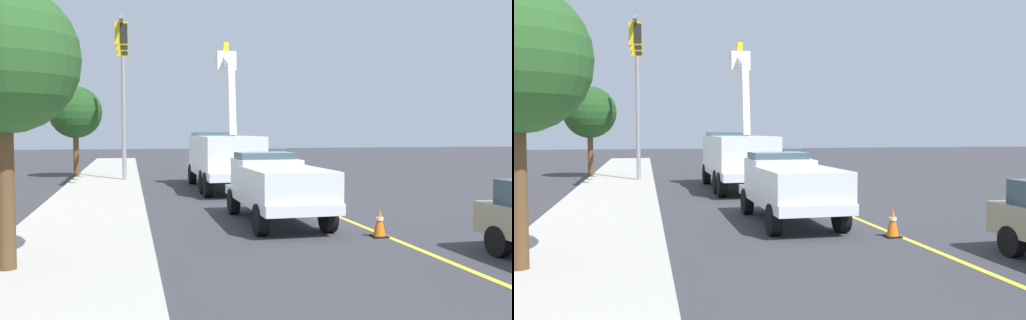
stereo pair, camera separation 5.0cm
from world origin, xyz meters
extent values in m
plane|color=#38383D|center=(0.00, 0.00, 0.00)|extent=(120.00, 120.00, 0.00)
cube|color=#B2ADA3|center=(-0.21, 7.79, 0.06)|extent=(60.08, 5.22, 0.12)
cube|color=yellow|center=(0.00, 0.00, 0.00)|extent=(49.99, 1.51, 0.01)
cube|color=white|center=(1.37, 2.27, 0.90)|extent=(8.26, 2.72, 0.36)
cube|color=white|center=(3.99, 2.34, 1.67)|extent=(2.69, 2.42, 1.60)
cube|color=#384C56|center=(4.19, 2.35, 2.37)|extent=(1.86, 2.15, 0.64)
cube|color=white|center=(0.38, 2.25, 1.62)|extent=(5.31, 2.64, 1.80)
cube|color=white|center=(-0.77, 2.19, 4.05)|extent=(0.94, 0.33, 3.02)
cube|color=white|center=(0.73, 2.12, 5.87)|extent=(2.43, 0.40, 0.95)
cube|color=white|center=(1.90, 2.06, 6.06)|extent=(0.90, 0.90, 0.90)
cube|color=yellow|center=(1.90, 2.06, 6.66)|extent=(0.36, 0.24, 0.60)
cylinder|color=black|center=(4.20, 3.48, 0.52)|extent=(1.05, 0.37, 1.04)
cylinder|color=black|center=(4.26, 1.23, 0.52)|extent=(1.05, 0.37, 1.04)
cylinder|color=black|center=(-0.14, 3.36, 0.52)|extent=(1.05, 0.37, 1.04)
cylinder|color=black|center=(-0.08, 1.11, 0.52)|extent=(1.05, 0.37, 1.04)
cylinder|color=black|center=(-1.45, 3.32, 0.52)|extent=(1.05, 0.37, 1.04)
cylinder|color=black|center=(-1.39, 1.07, 0.52)|extent=(1.05, 0.37, 1.04)
cube|color=white|center=(-7.86, 2.02, 0.75)|extent=(5.65, 2.25, 0.30)
cube|color=white|center=(-6.63, 2.06, 1.30)|extent=(2.07, 1.99, 1.10)
cube|color=#384C56|center=(-6.43, 2.06, 1.78)|extent=(1.39, 1.80, 0.56)
cube|color=white|center=(-8.87, 2.00, 1.15)|extent=(3.42, 2.19, 1.10)
cylinder|color=black|center=(-6.04, 3.02, 0.42)|extent=(0.85, 0.32, 0.84)
cylinder|color=black|center=(-5.98, 1.13, 0.42)|extent=(0.85, 0.32, 0.84)
cylinder|color=black|center=(-9.73, 2.92, 0.42)|extent=(0.85, 0.32, 0.84)
cylinder|color=black|center=(-9.68, 1.03, 0.42)|extent=(0.85, 0.32, 0.84)
cube|color=silver|center=(9.14, -1.93, 0.79)|extent=(4.85, 2.03, 0.70)
cube|color=#384C56|center=(9.29, -1.93, 1.39)|extent=(3.50, 1.76, 0.60)
cylinder|color=black|center=(7.53, -2.83, 0.34)|extent=(0.69, 0.26, 0.68)
cylinder|color=black|center=(7.49, -1.12, 0.34)|extent=(0.69, 0.26, 0.68)
cylinder|color=black|center=(10.80, -2.74, 0.34)|extent=(0.69, 0.26, 0.68)
cylinder|color=black|center=(10.75, -1.03, 0.34)|extent=(0.69, 0.26, 0.68)
cylinder|color=black|center=(-13.08, -1.68, 0.34)|extent=(0.69, 0.26, 0.68)
cube|color=black|center=(-10.56, -0.06, 0.02)|extent=(0.40, 0.40, 0.04)
cone|color=orange|center=(-10.56, -0.06, 0.41)|extent=(0.32, 0.32, 0.73)
cylinder|color=white|center=(-10.56, -0.06, 0.48)|extent=(0.20, 0.20, 0.08)
cube|color=black|center=(5.80, 0.53, 0.02)|extent=(0.40, 0.40, 0.04)
cone|color=orange|center=(5.80, 0.53, 0.41)|extent=(0.32, 0.32, 0.73)
cylinder|color=white|center=(5.80, 0.53, 0.48)|extent=(0.20, 0.20, 0.08)
cylinder|color=gray|center=(6.21, 6.96, 4.28)|extent=(0.22, 0.22, 8.56)
cube|color=gray|center=(3.03, 6.88, 7.56)|extent=(6.35, 0.33, 0.16)
cube|color=gold|center=(4.39, 6.92, 7.01)|extent=(0.14, 0.56, 1.00)
cube|color=black|center=(4.40, 6.82, 7.01)|extent=(0.21, 0.33, 0.84)
cube|color=gold|center=(2.58, 6.87, 7.01)|extent=(0.14, 0.56, 1.00)
cube|color=black|center=(2.58, 6.77, 7.01)|extent=(0.21, 0.33, 0.84)
cube|color=gold|center=(0.77, 6.82, 7.01)|extent=(0.14, 0.56, 1.00)
cube|color=black|center=(0.77, 6.72, 7.01)|extent=(0.21, 0.33, 0.84)
cylinder|color=brown|center=(-12.47, 8.46, 1.56)|extent=(0.32, 0.32, 3.11)
sphere|color=#285623|center=(-12.47, 8.46, 4.11)|extent=(2.85, 2.85, 2.85)
cylinder|color=brown|center=(9.37, 9.84, 1.40)|extent=(0.32, 0.32, 2.80)
sphere|color=#1E471C|center=(9.37, 9.84, 3.87)|extent=(3.05, 3.05, 3.05)
camera|label=1|loc=(-23.11, 5.88, 2.75)|focal=36.90mm
camera|label=2|loc=(-23.12, 5.83, 2.75)|focal=36.90mm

